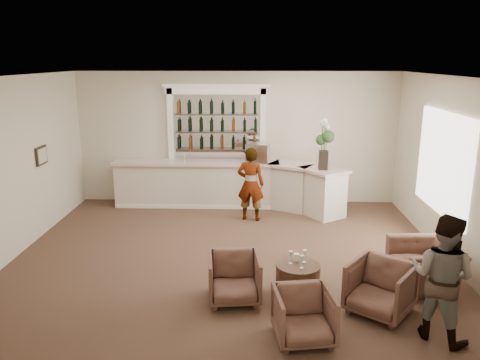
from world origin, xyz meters
name	(u,v)px	position (x,y,z in m)	size (l,w,h in m)	color
ground	(230,255)	(0.00, 0.00, 0.00)	(8.00, 8.00, 0.00)	brown
room_shell	(240,127)	(0.16, 0.71, 2.34)	(8.04, 7.02, 3.32)	beige
bar_counter	(230,185)	(-0.16, 3.00, 0.57)	(5.72, 1.80, 1.14)	silver
back_bar_alcove	(217,123)	(-0.50, 3.41, 2.03)	(2.64, 0.25, 3.00)	white
cocktail_table	(298,279)	(1.14, -1.44, 0.25)	(0.69, 0.69, 0.50)	#533124
sommelier	(251,184)	(0.36, 2.05, 0.84)	(0.62, 0.40, 1.69)	gray
guest	(442,277)	(2.89, -2.54, 0.86)	(0.83, 0.65, 1.72)	gray
armchair_left	(234,278)	(0.15, -1.66, 0.36)	(0.78, 0.80, 0.73)	brown
armchair_center	(304,316)	(1.11, -2.68, 0.35)	(0.74, 0.76, 0.69)	brown
armchair_right	(380,288)	(2.28, -1.96, 0.39)	(0.82, 0.85, 0.77)	brown
armchair_far	(424,265)	(3.22, -1.07, 0.35)	(1.07, 0.94, 0.70)	brown
espresso_machine	(258,153)	(0.52, 3.01, 1.37)	(0.53, 0.44, 0.47)	silver
flower_vase	(324,141)	(2.01, 2.31, 1.79)	(0.30, 0.30, 1.15)	black
wine_glass_bar_left	(184,158)	(-1.26, 2.94, 1.25)	(0.07, 0.07, 0.21)	white
wine_glass_bar_right	(265,158)	(0.70, 3.07, 1.25)	(0.07, 0.07, 0.21)	white
wine_glass_tbl_a	(291,257)	(1.02, -1.41, 0.60)	(0.07, 0.07, 0.21)	white
wine_glass_tbl_b	(304,256)	(1.24, -1.36, 0.60)	(0.07, 0.07, 0.21)	white
wine_glass_tbl_c	(302,262)	(1.18, -1.57, 0.60)	(0.07, 0.07, 0.21)	white
napkin_holder	(296,257)	(1.12, -1.30, 0.56)	(0.08, 0.08, 0.12)	white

